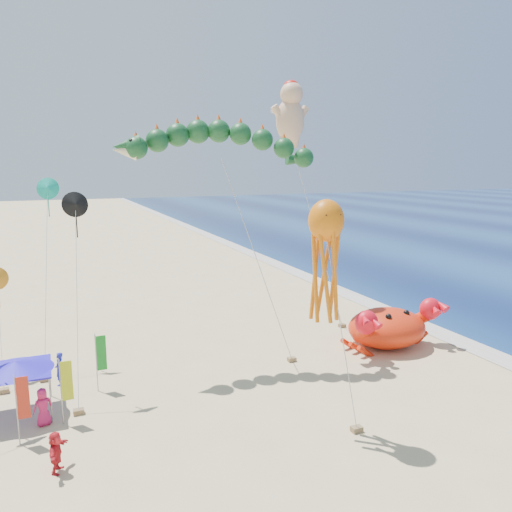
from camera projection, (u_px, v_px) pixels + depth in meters
The scene contains 10 objects.
ground at pixel (300, 365), 29.96m from camera, with size 320.00×320.00×0.00m, color #D1B784.
foam_strip at pixel (453, 339), 34.56m from camera, with size 320.00×320.00×0.00m, color silver.
crab_inflatable at pixel (388, 326), 32.83m from camera, with size 7.19×5.04×3.15m.
dragon_kite at pixel (218, 149), 28.79m from camera, with size 11.75×4.11×14.07m.
cherub_kite at pixel (291, 113), 34.29m from camera, with size 4.96×2.66×17.55m.
octopus_kite at pixel (326, 252), 21.50m from camera, with size 2.29×1.92×10.45m.
canopy_blue at pixel (16, 366), 23.67m from camera, with size 3.43×3.43×2.71m.
feather_flags at pixel (36, 374), 23.82m from camera, with size 7.46×5.42×3.20m.
beachgoers at pixel (7, 389), 24.89m from camera, with size 6.23×14.72×1.85m.
small_kites at pixel (18, 261), 25.46m from camera, with size 6.45×11.12×11.18m.
Camera 1 is at (-13.44, -25.02, 11.87)m, focal length 35.00 mm.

